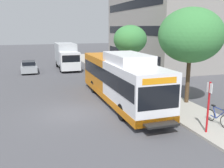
# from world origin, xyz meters

# --- Properties ---
(ground_plane) EXTENTS (120.00, 120.00, 0.00)m
(ground_plane) POSITION_xyz_m (0.00, 8.00, 0.00)
(ground_plane) COLOR #4C4C51
(sidewalk_curb) EXTENTS (3.00, 56.00, 0.14)m
(sidewalk_curb) POSITION_xyz_m (7.00, 6.00, 0.07)
(sidewalk_curb) COLOR #A8A399
(sidewalk_curb) RESTS_ON ground
(transit_bus) EXTENTS (2.58, 12.25, 3.65)m
(transit_bus) POSITION_xyz_m (3.83, 1.37, 1.70)
(transit_bus) COLOR white
(transit_bus) RESTS_ON ground
(bus_stop_sign_pole) EXTENTS (0.10, 0.36, 2.60)m
(bus_stop_sign_pole) POSITION_xyz_m (6.01, -5.38, 1.65)
(bus_stop_sign_pole) COLOR red
(bus_stop_sign_pole) RESTS_ON sidewalk_curb
(bicycle_parked) EXTENTS (0.52, 1.76, 1.02)m
(bicycle_parked) POSITION_xyz_m (7.27, -4.67, 0.56)
(bicycle_parked) COLOR black
(bicycle_parked) RESTS_ON sidewalk_curb
(street_tree_near_stop) EXTENTS (4.33, 4.33, 6.49)m
(street_tree_near_stop) POSITION_xyz_m (8.13, -0.55, 4.78)
(street_tree_near_stop) COLOR #4C3823
(street_tree_near_stop) RESTS_ON sidewalk_curb
(street_tree_mid_block) EXTENTS (3.38, 3.38, 5.40)m
(street_tree_mid_block) POSITION_xyz_m (7.66, 8.94, 4.08)
(street_tree_mid_block) COLOR #4C3823
(street_tree_mid_block) RESTS_ON sidewalk_curb
(parked_car_far_lane) EXTENTS (1.80, 4.50, 1.33)m
(parked_car_far_lane) POSITION_xyz_m (-2.32, 16.56, 0.66)
(parked_car_far_lane) COLOR #93999E
(parked_car_far_lane) RESTS_ON ground
(box_truck_background) EXTENTS (2.32, 7.01, 3.25)m
(box_truck_background) POSITION_xyz_m (2.37, 17.59, 1.74)
(box_truck_background) COLOR silver
(box_truck_background) RESTS_ON ground
(lattice_comm_tower) EXTENTS (1.10, 1.10, 24.31)m
(lattice_comm_tower) POSITION_xyz_m (14.78, 37.04, 7.95)
(lattice_comm_tower) COLOR #B7B7BC
(lattice_comm_tower) RESTS_ON ground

